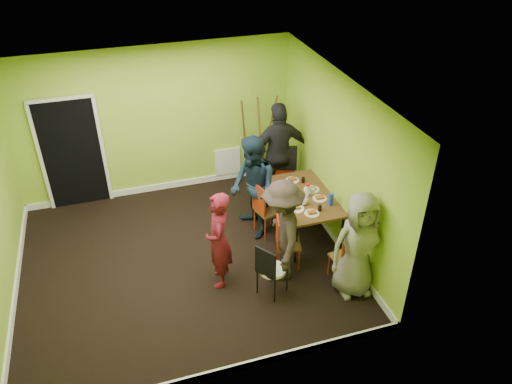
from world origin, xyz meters
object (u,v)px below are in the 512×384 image
person_back_end (279,153)px  chair_front_end (347,257)px  thermos (307,191)px  person_front_end (358,245)px  blue_bottle (331,199)px  person_left_far (253,188)px  chair_left_far (265,206)px  orange_bottle (293,192)px  dining_table (304,198)px  chair_back_end (284,164)px  person_standing (219,240)px  chair_bentwood (270,268)px  easel (258,140)px  chair_left_near (284,240)px  person_left_near (282,231)px

person_back_end → chair_front_end: bearing=91.5°
thermos → person_front_end: 1.50m
blue_bottle → person_left_far: bearing=149.2°
chair_front_end → thermos: bearing=88.2°
chair_left_far → person_back_end: size_ratio=0.51×
chair_left_far → orange_bottle: 0.53m
dining_table → chair_back_end: (0.05, 1.04, 0.06)m
thermos → person_standing: (-1.66, -0.73, -0.08)m
orange_bottle → person_left_far: person_left_far is taller
blue_bottle → orange_bottle: (-0.45, 0.48, -0.06)m
thermos → chair_bentwood: bearing=-130.8°
easel → thermos: (0.24, -1.90, -0.03)m
chair_left_near → thermos: 0.98m
chair_back_end → person_left_near: (-0.74, -1.92, 0.07)m
chair_left_far → person_left_near: (-0.08, -1.06, 0.28)m
person_left_near → chair_left_near: bearing=163.4°
chair_front_end → blue_bottle: 1.02m
person_back_end → person_left_near: bearing=69.0°
dining_table → person_left_near: size_ratio=0.91×
chair_left_near → easel: 2.62m
person_standing → dining_table: bearing=127.7°
chair_left_far → easel: easel is taller
chair_front_end → person_left_near: (-0.86, 0.43, 0.35)m
thermos → blue_bottle: bearing=-53.8°
person_left_near → person_left_far: bearing=-163.6°
person_left_near → person_back_end: bearing=173.7°
chair_back_end → person_left_near: bearing=87.8°
chair_left_far → person_left_far: person_left_far is taller
chair_back_end → blue_bottle: (0.26, -1.42, 0.10)m
dining_table → orange_bottle: size_ratio=19.94×
person_front_end → chair_back_end: bearing=96.5°
dining_table → chair_left_near: 0.93m
thermos → person_standing: 1.81m
dining_table → easel: 1.89m
thermos → person_back_end: size_ratio=0.10×
easel → person_standing: (-1.42, -2.63, -0.11)m
chair_left_far → thermos: chair_left_far is taller
chair_back_end → chair_bentwood: (-1.05, -2.28, -0.27)m
person_left_near → person_back_end: person_back_end is taller
easel → orange_bottle: 1.77m
person_left_far → person_front_end: (0.98, -1.79, -0.05)m
chair_bentwood → blue_bottle: bearing=88.5°
chair_left_far → chair_left_near: size_ratio=1.12×
easel → person_left_near: (-0.50, -2.76, -0.06)m
easel → person_front_end: size_ratio=1.07×
blue_bottle → person_left_near: 1.12m
person_left_far → person_back_end: (0.76, 0.88, 0.07)m
chair_bentwood → thermos: thermos is taller
chair_back_end → person_front_end: bearing=112.2°
chair_back_end → thermos: 1.07m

